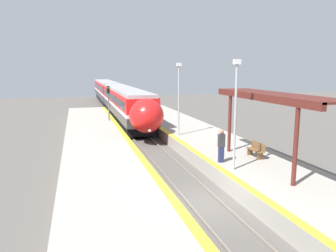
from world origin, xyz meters
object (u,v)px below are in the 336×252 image
object	(u,v)px
lamppost_near	(235,108)
lamppost_mid	(179,94)
train	(114,96)
platform_bench	(256,149)
person_waiting	(221,145)
railway_signal	(109,103)

from	to	relation	value
lamppost_near	lamppost_mid	xyz separation A→B (m)	(0.00, 9.31, 0.00)
train	lamppost_mid	bearing A→B (deg)	-84.18
train	lamppost_near	bearing A→B (deg)	-85.86
platform_bench	person_waiting	xyz separation A→B (m)	(-2.40, -0.40, 0.49)
train	lamppost_mid	xyz separation A→B (m)	(2.33, -22.90, 1.80)
person_waiting	lamppost_near	distance (m)	2.59
lamppost_near	railway_signal	bearing A→B (deg)	103.83
platform_bench	lamppost_mid	distance (m)	8.33
person_waiting	lamppost_near	xyz separation A→B (m)	(0.06, -1.37, 2.19)
platform_bench	railway_signal	size ratio (longest dim) A/B	0.34
platform_bench	person_waiting	distance (m)	2.49
train	person_waiting	size ratio (longest dim) A/B	25.61
person_waiting	lamppost_mid	world-z (taller)	lamppost_mid
railway_signal	lamppost_mid	size ratio (longest dim) A/B	0.77
person_waiting	lamppost_mid	bearing A→B (deg)	89.57
lamppost_mid	railway_signal	bearing A→B (deg)	116.68
train	platform_bench	world-z (taller)	train
person_waiting	lamppost_near	bearing A→B (deg)	-87.51
railway_signal	lamppost_near	world-z (taller)	lamppost_near
railway_signal	platform_bench	bearing A→B (deg)	-67.46
railway_signal	person_waiting	bearing A→B (deg)	-75.29
train	person_waiting	world-z (taller)	train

